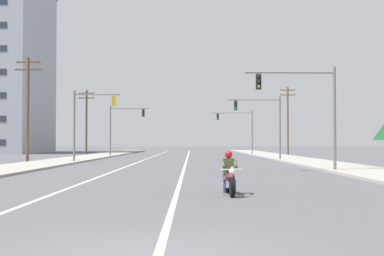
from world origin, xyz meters
TOP-DOWN VIEW (x-y plane):
  - ground_plane at (0.00, 0.00)m, footprint 400.00×400.00m
  - lane_stripe_center at (0.23, 45.00)m, footprint 0.16×100.00m
  - lane_stripe_left at (-3.92, 45.00)m, footprint 0.16×100.00m
  - sidewalk_kerb_right at (10.79, 40.00)m, footprint 4.40×110.00m
  - sidewalk_kerb_left at (-10.79, 40.00)m, footprint 4.40×110.00m
  - motorcycle_with_rider at (1.99, 9.11)m, footprint 0.70×2.19m
  - traffic_signal_near_right at (7.61, 22.08)m, footprint 5.37×0.43m
  - traffic_signal_near_left at (-8.25, 35.86)m, footprint 4.05×0.40m
  - traffic_signal_mid_right at (7.81, 41.47)m, footprint 5.16×0.50m
  - traffic_signal_mid_left at (-7.84, 54.08)m, footprint 4.81×0.43m
  - traffic_signal_far_right at (7.51, 63.53)m, footprint 5.75×0.37m
  - utility_pole_left_near at (-13.34, 35.70)m, footprint 2.33×0.26m
  - utility_pole_right_far at (13.42, 59.34)m, footprint 2.05×0.26m
  - utility_pole_left_far at (-13.46, 60.48)m, footprint 2.24×0.26m

SIDE VIEW (x-z plane):
  - ground_plane at x=0.00m, z-range 0.00..0.00m
  - lane_stripe_center at x=0.23m, z-range 0.00..0.01m
  - lane_stripe_left at x=-3.92m, z-range 0.00..0.01m
  - sidewalk_kerb_right at x=10.79m, z-range 0.00..0.14m
  - sidewalk_kerb_left at x=-10.79m, z-range 0.00..0.14m
  - motorcycle_with_rider at x=1.99m, z-range -0.14..1.32m
  - traffic_signal_near_left at x=-8.25m, z-range 0.94..7.14m
  - traffic_signal_mid_left at x=-7.84m, z-range 0.99..7.19m
  - traffic_signal_mid_right at x=7.81m, z-range 1.02..7.22m
  - traffic_signal_near_right at x=7.61m, z-range 1.03..7.23m
  - traffic_signal_far_right at x=7.51m, z-range 1.05..7.25m
  - utility_pole_left_far at x=-13.46m, z-range 0.36..9.10m
  - utility_pole_right_far at x=13.42m, z-range 0.35..9.39m
  - utility_pole_left_near at x=-13.34m, z-range 0.37..9.39m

